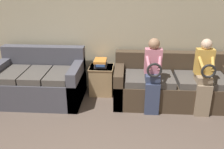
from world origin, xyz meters
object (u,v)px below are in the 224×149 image
(book_stack, at_px, (101,63))
(side_shelf, at_px, (101,80))
(child_right_seated, at_px, (204,74))
(couch_side, at_px, (40,82))
(child_left_seated, at_px, (153,73))
(couch_main, at_px, (173,85))

(book_stack, bearing_deg, side_shelf, 15.26)
(side_shelf, relative_size, book_stack, 1.68)
(book_stack, bearing_deg, child_right_seated, -19.02)
(couch_side, xyz_separation_m, book_stack, (1.08, 0.31, 0.28))
(couch_side, bearing_deg, child_left_seated, -8.13)
(couch_side, distance_m, book_stack, 1.16)
(side_shelf, height_order, book_stack, book_stack)
(book_stack, bearing_deg, couch_main, -10.33)
(child_right_seated, bearing_deg, book_stack, 160.98)
(couch_side, bearing_deg, child_right_seated, -5.81)
(side_shelf, bearing_deg, book_stack, -164.74)
(child_right_seated, bearing_deg, couch_main, 138.88)
(couch_main, relative_size, child_right_seated, 1.69)
(child_right_seated, relative_size, side_shelf, 2.26)
(child_left_seated, distance_m, child_right_seated, 0.81)
(child_left_seated, relative_size, child_right_seated, 1.00)
(couch_main, xyz_separation_m, side_shelf, (-1.30, 0.24, -0.03))
(couch_side, relative_size, child_right_seated, 1.25)
(couch_main, bearing_deg, couch_side, -178.37)
(couch_main, distance_m, book_stack, 1.37)
(couch_main, bearing_deg, book_stack, 169.67)
(child_left_seated, xyz_separation_m, book_stack, (-0.91, 0.59, -0.06))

